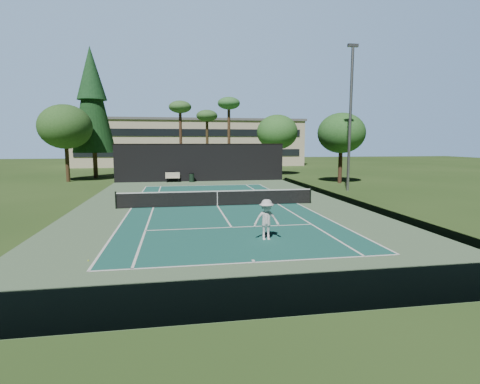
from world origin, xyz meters
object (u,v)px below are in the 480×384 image
at_px(park_bench, 173,177).
at_px(trash_bin, 192,178).
at_px(tennis_ball_a, 88,261).
at_px(tennis_net, 217,198).
at_px(tennis_ball_c, 257,195).
at_px(tennis_ball_d, 133,200).
at_px(tennis_ball_b, 162,203).
at_px(player, 267,220).

bearing_deg(park_bench, trash_bin, -7.89).
xyz_separation_m(park_bench, trash_bin, (1.97, -0.27, -0.07)).
bearing_deg(trash_bin, tennis_ball_a, -100.14).
relative_size(tennis_net, tennis_ball_a, 222.21).
xyz_separation_m(tennis_ball_c, tennis_ball_d, (-9.36, -1.26, 0.00)).
xyz_separation_m(tennis_net, tennis_ball_b, (-3.64, 1.51, -0.52)).
xyz_separation_m(tennis_ball_d, park_bench, (2.69, 12.37, 0.51)).
bearing_deg(park_bench, tennis_ball_a, -95.84).
xyz_separation_m(tennis_ball_c, park_bench, (-6.67, 11.11, 0.51)).
bearing_deg(tennis_ball_a, tennis_ball_d, 89.94).
bearing_deg(tennis_ball_b, park_bench, 87.54).
relative_size(tennis_ball_c, park_bench, 0.04).
distance_m(tennis_net, tennis_ball_b, 3.97).
distance_m(tennis_net, tennis_ball_d, 6.62).
xyz_separation_m(tennis_ball_b, tennis_ball_c, (7.28, 3.04, -0.00)).
relative_size(tennis_ball_a, tennis_ball_c, 0.90).
bearing_deg(tennis_net, player, -82.68).
distance_m(tennis_ball_c, park_bench, 12.97).
bearing_deg(tennis_ball_c, tennis_net, -128.67).
relative_size(tennis_net, trash_bin, 13.65).
bearing_deg(tennis_ball_d, tennis_net, -29.96).
height_order(tennis_ball_c, park_bench, park_bench).
bearing_deg(tennis_ball_d, tennis_ball_a, -90.06).
height_order(tennis_net, player, player).
xyz_separation_m(tennis_ball_b, park_bench, (0.61, 14.15, 0.51)).
height_order(tennis_ball_a, tennis_ball_d, tennis_ball_d).
height_order(tennis_ball_b, park_bench, park_bench).
bearing_deg(player, trash_bin, 98.55).
bearing_deg(trash_bin, tennis_ball_d, -111.07).
bearing_deg(player, tennis_ball_b, 118.03).
distance_m(tennis_ball_b, trash_bin, 14.12).
relative_size(player, park_bench, 1.17).
distance_m(park_bench, trash_bin, 1.99).
xyz_separation_m(tennis_net, tennis_ball_d, (-5.71, 3.29, -0.52)).
xyz_separation_m(tennis_net, trash_bin, (-1.05, 15.39, -0.08)).
height_order(tennis_ball_d, park_bench, park_bench).
height_order(tennis_ball_d, trash_bin, trash_bin).
xyz_separation_m(tennis_ball_a, park_bench, (2.70, 26.40, 0.52)).
bearing_deg(tennis_ball_c, tennis_ball_b, -157.32).
xyz_separation_m(tennis_net, tennis_ball_a, (-5.73, -10.74, -0.53)).
relative_size(player, trash_bin, 1.85).
height_order(tennis_net, trash_bin, tennis_net).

